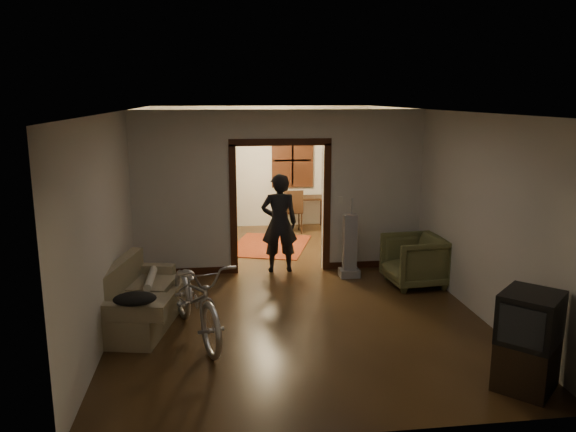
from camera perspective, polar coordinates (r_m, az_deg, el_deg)
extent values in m
cube|color=#301E0F|center=(9.29, -0.24, -6.87)|extent=(5.00, 8.50, 0.01)
cube|color=white|center=(8.79, -0.26, 10.67)|extent=(5.00, 8.50, 0.01)
cube|color=beige|center=(13.11, -2.61, 5.00)|extent=(5.00, 0.02, 2.80)
cube|color=beige|center=(8.97, -16.30, 1.21)|extent=(0.02, 8.50, 2.80)
cube|color=beige|center=(9.57, 14.78, 1.96)|extent=(0.02, 8.50, 2.80)
cube|color=beige|center=(9.67, -0.81, 2.45)|extent=(5.00, 0.14, 2.80)
cube|color=black|center=(9.72, -0.81, 0.71)|extent=(1.74, 0.20, 2.32)
cube|color=black|center=(13.13, 0.46, 5.68)|extent=(0.98, 0.06, 1.28)
sphere|color=#FFE0A5|center=(11.29, -1.88, 8.70)|extent=(0.24, 0.24, 0.24)
cube|color=silver|center=(9.80, 5.35, 1.64)|extent=(0.08, 0.01, 0.12)
cube|color=#797051|center=(7.87, -14.69, -7.66)|extent=(1.17, 1.93, 0.83)
cylinder|color=beige|center=(8.10, -13.78, -6.16)|extent=(0.11, 0.86, 0.11)
ellipsoid|color=black|center=(6.92, -15.31, -8.11)|extent=(0.50, 0.38, 0.15)
imported|color=silver|center=(7.26, -9.31, -8.11)|extent=(1.28, 2.14, 1.06)
imported|color=brown|center=(9.33, 12.74, -4.44)|extent=(0.97, 0.95, 0.82)
cube|color=black|center=(6.57, 23.03, -13.66)|extent=(0.80, 0.80, 0.54)
cube|color=black|center=(6.37, 23.42, -9.44)|extent=(0.82, 0.82, 0.53)
cube|color=gray|center=(9.54, 6.29, -3.02)|extent=(0.34, 0.28, 1.09)
imported|color=black|center=(9.72, -0.90, -0.72)|extent=(0.63, 0.41, 1.73)
cube|color=maroon|center=(11.56, -1.87, -3.01)|extent=(1.97, 2.27, 0.01)
cube|color=#252E1C|center=(12.63, -7.76, 2.44)|extent=(0.99, 0.64, 1.85)
sphere|color=#1E5972|center=(12.50, -7.89, 7.04)|extent=(0.28, 0.28, 0.28)
cube|color=black|center=(13.03, 1.68, 0.33)|extent=(1.04, 0.67, 0.72)
cube|color=black|center=(12.59, 0.41, 0.52)|extent=(0.51, 0.51, 0.99)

